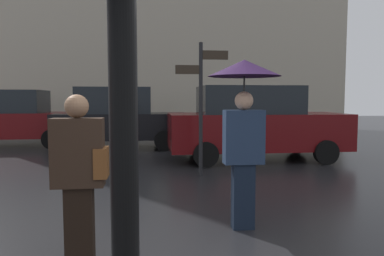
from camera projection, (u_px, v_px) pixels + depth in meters
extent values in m
cylinder|color=black|center=(125.00, 210.00, 1.13)|extent=(0.09, 0.09, 2.52)
cube|color=black|center=(243.00, 196.00, 4.52)|extent=(0.27, 0.17, 0.81)
cube|color=#1E2D47|center=(244.00, 137.00, 4.47)|extent=(0.48, 0.22, 0.66)
sphere|color=tan|center=(244.00, 101.00, 4.43)|extent=(0.22, 0.22, 0.22)
cylinder|color=black|center=(244.00, 89.00, 4.42)|extent=(0.02, 0.02, 0.30)
cone|color=#2E173F|center=(244.00, 68.00, 4.40)|extent=(0.88, 0.88, 0.20)
cube|color=black|center=(80.00, 228.00, 3.45)|extent=(0.26, 0.16, 0.79)
cube|color=#332319|center=(78.00, 153.00, 3.39)|extent=(0.47, 0.21, 0.64)
sphere|color=#936B4C|center=(77.00, 106.00, 3.36)|extent=(0.22, 0.22, 0.22)
cube|color=brown|center=(101.00, 162.00, 3.42)|extent=(0.12, 0.24, 0.28)
cube|color=#590C0F|center=(256.00, 131.00, 9.62)|extent=(4.56, 1.84, 0.92)
cube|color=black|center=(248.00, 100.00, 9.52)|extent=(2.51, 1.69, 0.70)
cylinder|color=black|center=(296.00, 143.00, 10.74)|extent=(0.60, 0.18, 0.60)
cylinder|color=black|center=(326.00, 152.00, 8.92)|extent=(0.60, 0.18, 0.60)
cylinder|color=black|center=(196.00, 145.00, 10.39)|extent=(0.60, 0.18, 0.60)
cylinder|color=black|center=(206.00, 155.00, 8.57)|extent=(0.60, 0.18, 0.60)
cube|color=black|center=(122.00, 126.00, 11.85)|extent=(4.18, 1.65, 0.81)
cube|color=black|center=(115.00, 100.00, 11.76)|extent=(2.30, 1.52, 0.83)
cylinder|color=black|center=(163.00, 135.00, 12.86)|extent=(0.65, 0.18, 0.65)
cylinder|color=black|center=(165.00, 141.00, 11.23)|extent=(0.65, 0.18, 0.65)
cylinder|color=black|center=(83.00, 136.00, 12.54)|extent=(0.65, 0.18, 0.65)
cylinder|color=black|center=(73.00, 142.00, 10.91)|extent=(0.65, 0.18, 0.65)
cube|color=#590C0F|center=(14.00, 125.00, 12.37)|extent=(4.48, 1.83, 0.82)
cube|color=black|center=(6.00, 101.00, 12.28)|extent=(2.46, 1.68, 0.75)
cylinder|color=black|center=(65.00, 134.00, 13.48)|extent=(0.64, 0.18, 0.64)
cylinder|color=black|center=(52.00, 139.00, 11.67)|extent=(0.64, 0.18, 0.64)
cylinder|color=black|center=(201.00, 110.00, 7.52)|extent=(0.08, 0.08, 2.74)
cube|color=#33281E|center=(214.00, 55.00, 7.47)|extent=(0.56, 0.04, 0.18)
cube|color=#33281E|center=(188.00, 70.00, 7.43)|extent=(0.52, 0.04, 0.18)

